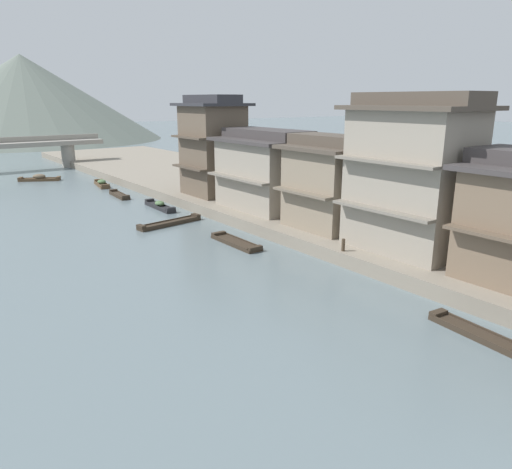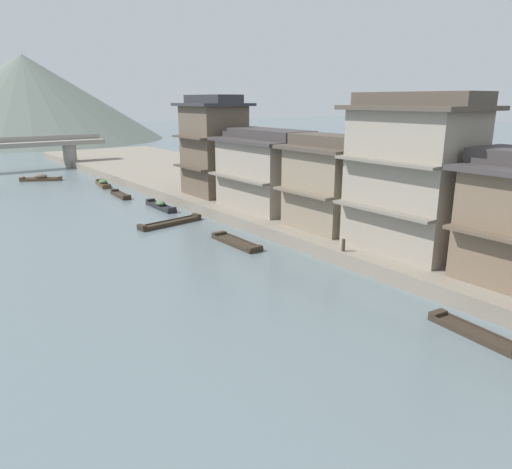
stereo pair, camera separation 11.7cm
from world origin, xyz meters
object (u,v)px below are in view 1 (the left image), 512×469
Objects in this scene: house_waterfront_tall at (411,175)px; house_waterfront_narrow at (329,183)px; stone_bridge at (12,150)px; boat_moored_second at (102,184)px; boat_moored_third at (476,333)px; boat_moored_far at (39,178)px; mooring_post_dock_mid at (343,245)px; house_waterfront_end at (213,146)px; boat_moored_nearest at (160,206)px; boat_midriver_drifting at (119,195)px; boat_midriver_upstream at (170,223)px; boat_upstream_distant at (236,242)px; house_waterfront_far at (266,170)px.

house_waterfront_narrow is (-0.05, 6.30, -1.29)m from house_waterfront_tall.
boat_moored_second is at bearing -73.80° from stone_bridge.
house_waterfront_narrow is at bearing 69.15° from boat_moored_third.
boat_moored_far is 0.19× the size of stone_bridge.
mooring_post_dock_mid is (2.01, -34.01, 0.93)m from boat_moored_second.
stone_bridge is at bearing 107.65° from house_waterfront_end.
house_waterfront_end is 0.37× the size of stone_bridge.
house_waterfront_narrow is (5.09, -15.38, 3.61)m from boat_moored_nearest.
house_waterfront_end is (5.23, -14.84, 4.88)m from boat_moored_second.
boat_moored_nearest is at bearing -83.45° from boat_midriver_drifting.
boat_moored_third is 23.57m from boat_midriver_upstream.
boat_midriver_drifting is at bearing 90.25° from boat_upstream_distant.
boat_moored_nearest is 1.04× the size of boat_upstream_distant.
house_waterfront_narrow is 7.38m from house_waterfront_far.
mooring_post_dock_mid is (-3.60, -11.84, -2.64)m from house_waterfront_far.
house_waterfront_end reaches higher than boat_moored_second.
house_waterfront_end is at bearing 64.28° from boat_upstream_distant.
mooring_post_dock_mid is at bearing -84.54° from boat_moored_nearest.
boat_moored_second is 27.01m from boat_upstream_distant.
boat_moored_second is at bearing 84.86° from boat_midriver_upstream.
boat_midriver_drifting is 12.93m from boat_midriver_upstream.
house_waterfront_narrow is at bearing -54.30° from boat_midriver_upstream.
boat_midriver_drifting is 29.93m from house_waterfront_tall.
boat_moored_nearest is 14.15m from boat_moored_second.
house_waterfront_narrow reaches higher than stone_bridge.
boat_moored_far reaches higher than boat_moored_nearest.
house_waterfront_far is at bearing -74.89° from stone_bridge.
boat_moored_far is 0.55× the size of house_waterfront_far.
boat_midriver_upstream is 18.19m from house_waterfront_tall.
boat_moored_second is 1.05× the size of boat_moored_third.
house_waterfront_narrow is 14.74m from house_waterfront_end.
house_waterfront_tall is at bearing -89.55° from house_waterfront_narrow.
stone_bridge reaches higher than boat_midriver_upstream.
mooring_post_dock_mid is (1.90, -19.86, 0.95)m from boat_moored_nearest.
mooring_post_dock_mid is at bearing -82.03° from stone_bridge.
boat_moored_nearest is at bearing 86.71° from boat_upstream_distant.
boat_moored_second is 0.54× the size of house_waterfront_far.
boat_moored_far is at bearing 104.67° from house_waterfront_narrow.
boat_moored_far is 0.52× the size of house_waterfront_end.
house_waterfront_tall is at bearing -29.28° from mooring_post_dock_mid.
boat_midriver_upstream is 0.88× the size of house_waterfront_narrow.
house_waterfront_end reaches higher than house_waterfront_far.
house_waterfront_narrow reaches higher than boat_moored_far.
stone_bridge is (-5.42, 32.42, 2.59)m from boat_moored_nearest.
boat_moored_second is at bearing 104.20° from house_waterfront_far.
house_waterfront_end reaches higher than boat_upstream_distant.
house_waterfront_end is (9.83, -22.76, 4.86)m from boat_moored_far.
house_waterfront_far is (0.40, 7.36, -0.02)m from house_waterfront_narrow.
boat_moored_second is at bearing 89.94° from boat_moored_third.
house_waterfront_tall is 0.37× the size of stone_bridge.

